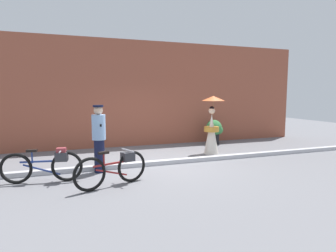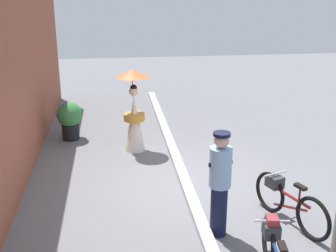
{
  "view_description": "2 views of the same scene",
  "coord_description": "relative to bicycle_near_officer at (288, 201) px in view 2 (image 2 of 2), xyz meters",
  "views": [
    {
      "loc": [
        -2.46,
        -7.38,
        1.97
      ],
      "look_at": [
        0.28,
        0.45,
        1.03
      ],
      "focal_mm": 30.1,
      "sensor_mm": 36.0,
      "label": 1
    },
    {
      "loc": [
        -7.53,
        1.33,
        3.8
      ],
      "look_at": [
        0.12,
        0.32,
        1.19
      ],
      "focal_mm": 45.85,
      "sensor_mm": 36.0,
      "label": 2
    }
  ],
  "objects": [
    {
      "name": "bicycle_near_officer",
      "position": [
        0.0,
        0.0,
        0.0
      ],
      "size": [
        1.63,
        0.69,
        0.78
      ],
      "color": "black",
      "rests_on": "ground_plane"
    },
    {
      "name": "potted_plant_by_door",
      "position": [
        4.52,
        3.85,
        0.16
      ],
      "size": [
        0.65,
        0.63,
        0.97
      ],
      "color": "black",
      "rests_on": "ground_plane"
    },
    {
      "name": "person_officer",
      "position": [
        -0.19,
        1.21,
        0.51
      ],
      "size": [
        0.34,
        0.38,
        1.7
      ],
      "color": "#141938",
      "rests_on": "ground_plane"
    },
    {
      "name": "person_with_parasol",
      "position": [
        3.57,
        2.3,
        0.55
      ],
      "size": [
        0.77,
        0.77,
        1.92
      ],
      "color": "silver",
      "rests_on": "ground_plane"
    },
    {
      "name": "ground_plane",
      "position": [
        1.6,
        1.43,
        -0.4
      ],
      "size": [
        30.0,
        30.0,
        0.0
      ],
      "primitive_type": "plane",
      "color": "slate"
    },
    {
      "name": "sidewalk_curb",
      "position": [
        1.6,
        1.43,
        -0.34
      ],
      "size": [
        14.0,
        0.2,
        0.12
      ],
      "primitive_type": "cube",
      "color": "#B2B2B7",
      "rests_on": "ground_plane"
    }
  ]
}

